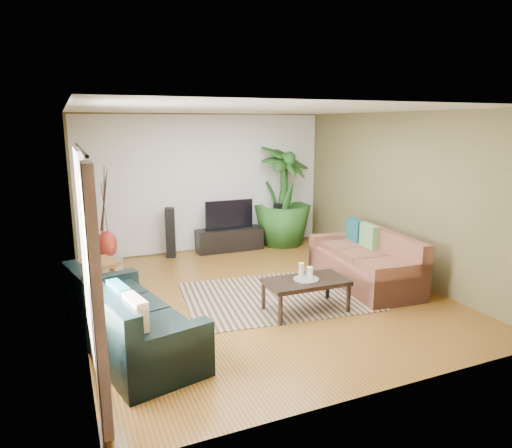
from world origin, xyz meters
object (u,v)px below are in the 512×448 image
sofa_right (364,258)px  side_table (98,280)px  tv_stand (230,239)px  television (229,215)px  pedestal (108,265)px  coffee_table (306,295)px  sofa_left (131,313)px  speaker_left (170,233)px  vase (107,245)px  potted_plant (283,195)px  speaker_right (278,224)px

sofa_right → side_table: size_ratio=3.69×
tv_stand → television: television is taller
sofa_right → pedestal: sofa_right is taller
coffee_table → side_table: (-2.57, 1.62, 0.05)m
sofa_left → speaker_left: size_ratio=2.22×
sofa_right → pedestal: 4.23m
vase → side_table: size_ratio=0.83×
sofa_right → coffee_table: size_ratio=1.87×
coffee_table → tv_stand: bearing=90.4°
sofa_left → sofa_right: bearing=-91.6°
television → pedestal: television is taller
side_table → vase: bearing=76.4°
sofa_right → tv_stand: (-1.30, 2.67, -0.20)m
sofa_left → side_table: size_ratio=3.79×
sofa_right → speaker_left: (-2.49, 2.67, 0.05)m
potted_plant → vase: potted_plant is taller
tv_stand → sofa_left: bearing=-123.6°
sofa_left → tv_stand: bearing=-48.3°
television → vase: (-2.40, -0.64, -0.21)m
sofa_left → television: (2.42, 3.43, 0.31)m
pedestal → side_table: 1.06m
speaker_left → vase: size_ratio=2.06×
tv_stand → television: bearing=0.0°
sofa_left → vase: (0.01, 2.79, 0.10)m
television → potted_plant: size_ratio=0.47×
speaker_right → vase: size_ratio=1.90×
vase → sofa_right: bearing=-28.7°
speaker_left → pedestal: speaker_left is taller
coffee_table → vase: bearing=133.2°
sofa_right → television: 2.99m
television → potted_plant: 1.23m
tv_stand → pedestal: size_ratio=3.69×
tv_stand → potted_plant: (1.18, 0.00, 0.82)m
coffee_table → speaker_right: (1.18, 3.28, 0.21)m
coffee_table → speaker_right: bearing=72.2°
sofa_right → vase: (-3.71, 2.03, 0.10)m
speaker_left → speaker_right: 2.29m
coffee_table → tv_stand: 3.28m
speaker_left → speaker_right: speaker_left is taller
coffee_table → potted_plant: size_ratio=0.53×
sofa_left → pedestal: size_ratio=5.86×
potted_plant → tv_stand: bearing=180.0°
speaker_left → pedestal: 1.40m
sofa_right → pedestal: (-3.71, 2.03, -0.24)m
coffee_table → pedestal: bearing=133.2°
pedestal → vase: size_ratio=0.78×
sofa_left → sofa_right: size_ratio=1.03×
tv_stand → side_table: (-2.65, -1.66, 0.06)m
pedestal → side_table: size_ratio=0.65×
sofa_left → pedestal: (0.01, 2.79, -0.24)m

